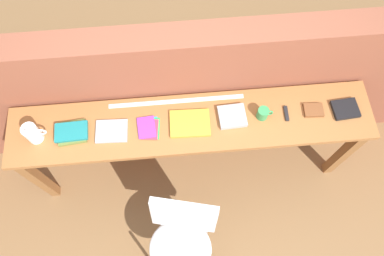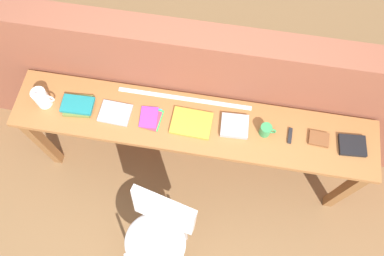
{
  "view_description": "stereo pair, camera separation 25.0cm",
  "coord_description": "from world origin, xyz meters",
  "views": [
    {
      "loc": [
        -0.09,
        -0.74,
        3.19
      ],
      "look_at": [
        0.0,
        0.25,
        0.9
      ],
      "focal_mm": 35.0,
      "sensor_mm": 36.0,
      "label": 1
    },
    {
      "loc": [
        0.16,
        -0.73,
        3.19
      ],
      "look_at": [
        0.0,
        0.25,
        0.9
      ],
      "focal_mm": 35.0,
      "sensor_mm": 36.0,
      "label": 2
    }
  ],
  "objects": [
    {
      "name": "book_repair_rightmost",
      "position": [
        1.06,
        0.3,
        0.89
      ],
      "size": [
        0.18,
        0.16,
        0.03
      ],
      "primitive_type": "cube",
      "rotation": [
        0.0,
        0.0,
        0.07
      ],
      "color": "black",
      "rests_on": "sideboard"
    },
    {
      "name": "book_grey_hardcover",
      "position": [
        0.28,
        0.31,
        0.9
      ],
      "size": [
        0.19,
        0.18,
        0.03
      ],
      "primitive_type": "cube",
      "rotation": [
        0.0,
        0.0,
        0.05
      ],
      "color": "#9E9EA3",
      "rests_on": "sideboard"
    },
    {
      "name": "pitcher_white",
      "position": [
        -1.04,
        0.28,
        0.96
      ],
      "size": [
        0.14,
        0.1,
        0.18
      ],
      "color": "white",
      "rests_on": "sideboard"
    },
    {
      "name": "book_stack_leftmost",
      "position": [
        -0.8,
        0.29,
        0.9
      ],
      "size": [
        0.22,
        0.18,
        0.05
      ],
      "color": "olive",
      "rests_on": "sideboard"
    },
    {
      "name": "leather_journal_brown",
      "position": [
        0.84,
        0.31,
        0.89
      ],
      "size": [
        0.13,
        0.11,
        0.02
      ],
      "primitive_type": "cube",
      "rotation": [
        0.0,
        0.0,
        -0.05
      ],
      "color": "brown",
      "rests_on": "sideboard"
    },
    {
      "name": "multitool_folded",
      "position": [
        0.65,
        0.31,
        0.89
      ],
      "size": [
        0.03,
        0.11,
        0.02
      ],
      "primitive_type": "cube",
      "rotation": [
        0.0,
        0.0,
        -0.04
      ],
      "color": "black",
      "rests_on": "sideboard"
    },
    {
      "name": "magazine_cycling",
      "position": [
        -0.54,
        0.28,
        0.89
      ],
      "size": [
        0.22,
        0.17,
        0.02
      ],
      "primitive_type": "cube",
      "rotation": [
        0.0,
        0.0,
        -0.04
      ],
      "color": "#9E9EA3",
      "rests_on": "sideboard"
    },
    {
      "name": "ground_plane",
      "position": [
        0.0,
        0.0,
        0.0
      ],
      "size": [
        40.0,
        40.0,
        0.0
      ],
      "primitive_type": "plane",
      "color": "brown"
    },
    {
      "name": "mug",
      "position": [
        0.49,
        0.3,
        0.92
      ],
      "size": [
        0.11,
        0.08,
        0.09
      ],
      "color": "#338C4C",
      "rests_on": "sideboard"
    },
    {
      "name": "chair_white_moulded",
      "position": [
        -0.13,
        -0.4,
        0.53
      ],
      "size": [
        0.53,
        0.54,
        0.89
      ],
      "color": "silver",
      "rests_on": "ground"
    },
    {
      "name": "ruler_metal_back_edge",
      "position": [
        -0.09,
        0.47,
        0.88
      ],
      "size": [
        0.94,
        0.03,
        0.0
      ],
      "primitive_type": "cube",
      "color": "silver",
      "rests_on": "sideboard"
    },
    {
      "name": "pamphlet_pile_colourful",
      "position": [
        -0.29,
        0.28,
        0.89
      ],
      "size": [
        0.16,
        0.18,
        0.01
      ],
      "color": "#3399D8",
      "rests_on": "sideboard"
    },
    {
      "name": "sideboard",
      "position": [
        0.0,
        0.3,
        0.74
      ],
      "size": [
        2.5,
        0.44,
        0.88
      ],
      "color": "#996033",
      "rests_on": "ground"
    },
    {
      "name": "brick_wall_back",
      "position": [
        0.0,
        0.64,
        0.7
      ],
      "size": [
        6.0,
        0.2,
        1.39
      ],
      "primitive_type": "cube",
      "color": "brown",
      "rests_on": "ground"
    },
    {
      "name": "book_open_centre",
      "position": [
        -0.01,
        0.29,
        0.89
      ],
      "size": [
        0.28,
        0.21,
        0.02
      ],
      "primitive_type": "cube",
      "rotation": [
        0.0,
        0.0,
        -0.03
      ],
      "color": "gold",
      "rests_on": "sideboard"
    }
  ]
}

